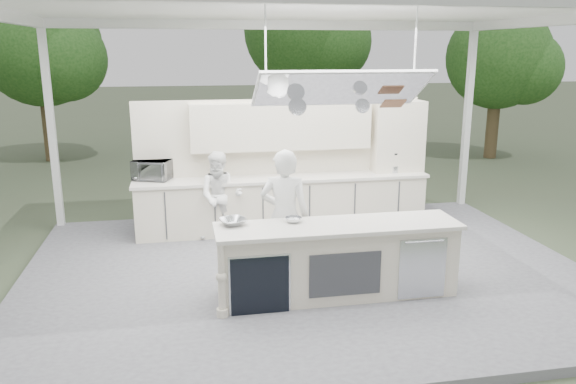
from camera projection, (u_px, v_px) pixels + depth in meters
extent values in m
plane|color=#3D4932|center=(306.00, 277.00, 8.12)|extent=(90.00, 90.00, 0.00)
cube|color=slate|center=(306.00, 273.00, 8.10)|extent=(8.00, 6.00, 0.12)
cube|color=white|center=(467.00, 119.00, 11.13)|extent=(0.12, 0.12, 3.70)
cube|color=white|center=(52.00, 129.00, 9.72)|extent=(0.12, 0.12, 3.70)
cube|color=white|center=(309.00, 2.00, 7.19)|extent=(8.20, 6.20, 0.16)
cube|color=white|center=(273.00, 25.00, 9.99)|extent=(8.00, 0.12, 0.16)
cube|color=white|center=(341.00, 88.00, 6.62)|extent=(2.00, 0.71, 0.43)
cube|color=white|center=(341.00, 88.00, 6.62)|extent=(2.06, 0.76, 0.46)
cylinder|color=white|center=(266.00, 47.00, 6.34)|extent=(0.02, 0.02, 0.95)
cylinder|color=white|center=(415.00, 47.00, 6.66)|extent=(0.02, 0.02, 0.95)
cylinder|color=silver|center=(297.00, 107.00, 6.73)|extent=(0.22, 0.14, 0.21)
cylinder|color=silver|center=(362.00, 106.00, 6.82)|extent=(0.18, 0.12, 0.18)
cube|color=#9B613E|center=(393.00, 103.00, 6.91)|extent=(0.28, 0.18, 0.12)
cube|color=beige|center=(337.00, 261.00, 7.16)|extent=(3.00, 0.70, 0.90)
cube|color=silver|center=(338.00, 226.00, 7.04)|extent=(3.10, 0.78, 0.05)
cylinder|color=beige|center=(221.00, 280.00, 6.55)|extent=(0.11, 0.11, 0.92)
cube|color=black|center=(260.00, 285.00, 6.65)|extent=(0.70, 0.04, 0.72)
cube|color=silver|center=(260.00, 286.00, 6.65)|extent=(0.74, 0.03, 0.72)
cube|color=#343539|center=(345.00, 274.00, 6.82)|extent=(0.90, 0.02, 0.55)
cube|color=silver|center=(422.00, 269.00, 7.00)|extent=(0.62, 0.02, 0.78)
cube|color=beige|center=(283.00, 204.00, 9.79)|extent=(5.00, 0.65, 0.90)
cube|color=silver|center=(283.00, 178.00, 9.67)|extent=(5.08, 0.72, 0.05)
cube|color=beige|center=(280.00, 163.00, 9.91)|extent=(5.00, 0.10, 2.25)
cube|color=beige|center=(281.00, 126.00, 9.62)|extent=(3.10, 0.38, 0.80)
cube|color=beige|center=(397.00, 138.00, 10.01)|extent=(0.90, 0.45, 1.30)
cube|color=#9B613E|center=(397.00, 138.00, 10.01)|extent=(0.84, 0.40, 0.03)
cylinder|color=silver|center=(394.00, 169.00, 9.99)|extent=(0.20, 0.20, 0.12)
cylinder|color=black|center=(394.00, 160.00, 9.95)|extent=(0.17, 0.17, 0.20)
cylinder|color=black|center=(412.00, 169.00, 10.06)|extent=(0.16, 0.16, 0.10)
cone|color=black|center=(412.00, 159.00, 10.01)|extent=(0.14, 0.14, 0.24)
cylinder|color=brown|center=(49.00, 125.00, 16.39)|extent=(0.36, 0.36, 2.10)
sphere|color=#3B6826|center=(41.00, 46.00, 15.84)|extent=(3.40, 3.40, 3.40)
sphere|color=#3B6826|center=(64.00, 59.00, 15.56)|extent=(2.38, 2.38, 2.38)
cylinder|color=brown|center=(302.00, 107.00, 19.69)|extent=(0.36, 0.36, 2.45)
sphere|color=#3B6826|center=(302.00, 30.00, 19.04)|extent=(4.00, 4.00, 4.00)
sphere|color=#3B6826|center=(330.00, 42.00, 18.72)|extent=(2.80, 2.80, 2.80)
cylinder|color=brown|center=(492.00, 126.00, 16.85)|extent=(0.36, 0.36, 1.92)
sphere|color=#3B6826|center=(499.00, 57.00, 16.35)|extent=(3.00, 3.00, 3.00)
sphere|color=#3B6826|center=(525.00, 68.00, 16.11)|extent=(2.10, 2.10, 2.10)
imported|color=white|center=(285.00, 216.00, 7.50)|extent=(0.77, 0.63, 1.82)
imported|color=white|center=(221.00, 196.00, 9.18)|extent=(0.80, 0.66, 1.48)
imported|color=#B5B8BD|center=(152.00, 170.00, 9.40)|extent=(0.71, 0.59, 0.34)
imported|color=silver|center=(233.00, 222.00, 7.00)|extent=(0.42, 0.42, 0.08)
imported|color=silver|center=(294.00, 220.00, 7.10)|extent=(0.27, 0.27, 0.07)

